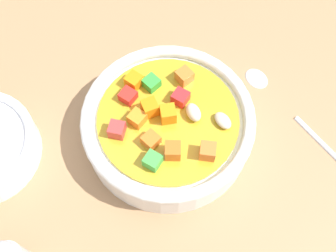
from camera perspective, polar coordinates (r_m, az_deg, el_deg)
ground_plane at (r=48.01cm, az=0.00°, el=-1.69°), size 140.00×140.00×2.00cm
soup_bowl_main at (r=44.79cm, az=-0.01°, el=0.20°), size 18.07×18.07×5.83cm
spoon at (r=49.99cm, az=16.45°, el=1.73°), size 18.54×11.82×0.78cm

